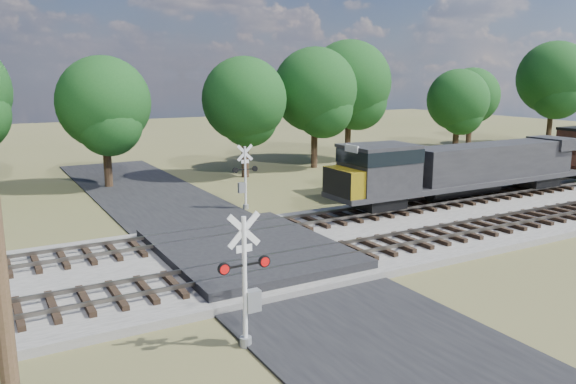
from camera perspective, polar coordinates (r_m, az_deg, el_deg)
ground at (r=23.73m, az=-3.70°, el=-6.98°), size 160.00×160.00×0.00m
ballast_bed at (r=29.59m, az=13.58°, el=-3.19°), size 140.00×10.00×0.30m
road at (r=23.72m, az=-3.71°, el=-6.89°), size 7.00×60.00×0.08m
crossing_panel at (r=24.06m, az=-4.24°, el=-5.94°), size 7.00×9.00×0.62m
track_near at (r=23.46m, az=5.36°, el=-6.17°), size 140.00×2.60×0.33m
track_far at (r=27.53m, az=-0.58°, el=-3.41°), size 140.00×2.60×0.33m
crossing_signal_near at (r=16.08m, az=-4.14°, el=-10.06°), size 1.60×0.35×3.96m
crossing_signal_far at (r=32.38m, az=-4.48°, el=0.96°), size 1.52×0.33×3.78m
equipment_shed at (r=36.70m, az=9.71°, el=2.20°), size 5.15×5.15×3.22m
treeline at (r=44.59m, az=-5.29°, el=10.22°), size 86.44×11.56×11.34m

